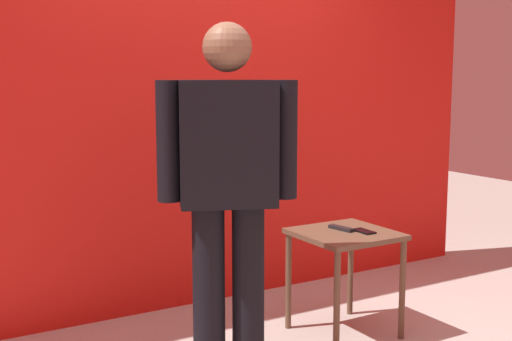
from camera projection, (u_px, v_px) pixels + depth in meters
The scene contains 5 objects.
back_wall_red at pixel (203, 92), 4.45m from camera, with size 4.47×0.12×2.82m, color red.
standing_person at pixel (228, 182), 3.36m from camera, with size 0.69×0.40×1.78m.
side_table at pixel (345, 248), 3.95m from camera, with size 0.53×0.53×0.62m.
cell_phone at pixel (364, 231), 3.93m from camera, with size 0.07×0.14×0.01m, color black.
tv_remote at pixel (341, 228), 3.98m from camera, with size 0.04×0.17×0.02m, color black.
Camera 1 is at (-1.99, -2.59, 1.53)m, focal length 47.62 mm.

